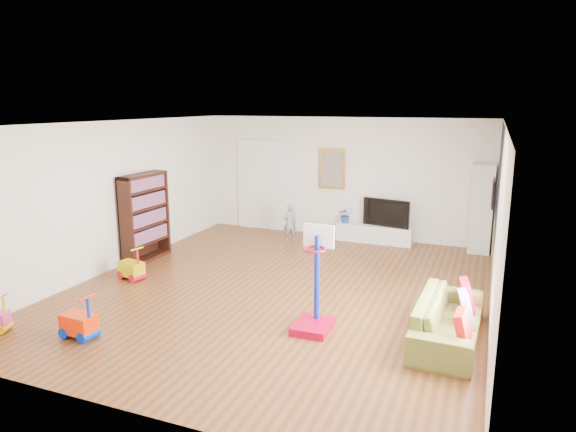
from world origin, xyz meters
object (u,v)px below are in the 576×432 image
at_px(media_console, 374,233).
at_px(bookshelf, 145,217).
at_px(sofa, 448,319).
at_px(basketball_hoop, 313,280).

height_order(media_console, bookshelf, bookshelf).
bearing_deg(bookshelf, sofa, -13.14).
bearing_deg(basketball_hoop, media_console, 91.60).
height_order(bookshelf, basketball_hoop, bookshelf).
distance_m(bookshelf, sofa, 6.00).
bearing_deg(media_console, bookshelf, -141.47).
height_order(media_console, basketball_hoop, basketball_hoop).
bearing_deg(sofa, basketball_hoop, 104.65).
xyz_separation_m(media_console, bookshelf, (-3.86, -2.93, 0.65)).
distance_m(media_console, basketball_hoop, 4.80).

